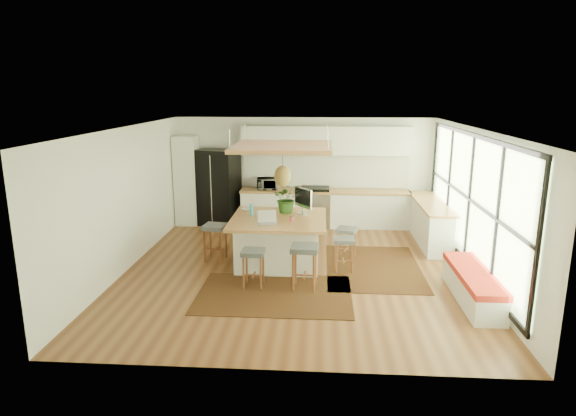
# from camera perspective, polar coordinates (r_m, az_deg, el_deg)

# --- Properties ---
(floor) EXTENTS (7.00, 7.00, 0.00)m
(floor) POSITION_cam_1_polar(r_m,az_deg,el_deg) (9.56, 1.00, -7.15)
(floor) COLOR brown
(floor) RESTS_ON ground
(ceiling) EXTENTS (7.00, 7.00, 0.00)m
(ceiling) POSITION_cam_1_polar(r_m,az_deg,el_deg) (8.96, 1.07, 9.21)
(ceiling) COLOR white
(ceiling) RESTS_ON ground
(wall_back) EXTENTS (6.50, 0.00, 6.50)m
(wall_back) POSITION_cam_1_polar(r_m,az_deg,el_deg) (12.60, 1.84, 4.29)
(wall_back) COLOR white
(wall_back) RESTS_ON ground
(wall_front) EXTENTS (6.50, 0.00, 6.50)m
(wall_front) POSITION_cam_1_polar(r_m,az_deg,el_deg) (5.81, -0.71, -6.89)
(wall_front) COLOR white
(wall_front) RESTS_ON ground
(wall_left) EXTENTS (0.00, 7.00, 7.00)m
(wall_left) POSITION_cam_1_polar(r_m,az_deg,el_deg) (9.87, -18.17, 1.01)
(wall_left) COLOR white
(wall_left) RESTS_ON ground
(wall_right) EXTENTS (0.00, 7.00, 7.00)m
(wall_right) POSITION_cam_1_polar(r_m,az_deg,el_deg) (9.58, 20.85, 0.42)
(wall_right) COLOR white
(wall_right) RESTS_ON ground
(window_wall) EXTENTS (0.10, 6.20, 2.60)m
(window_wall) POSITION_cam_1_polar(r_m,az_deg,el_deg) (9.56, 20.70, 0.72)
(window_wall) COLOR black
(window_wall) RESTS_ON wall_right
(pantry) EXTENTS (0.55, 0.60, 2.25)m
(pantry) POSITION_cam_1_polar(r_m,az_deg,el_deg) (12.77, -11.59, 3.12)
(pantry) COLOR white
(pantry) RESTS_ON floor
(back_counter_base) EXTENTS (4.20, 0.60, 0.88)m
(back_counter_base) POSITION_cam_1_polar(r_m,az_deg,el_deg) (12.46, 4.28, -0.12)
(back_counter_base) COLOR white
(back_counter_base) RESTS_ON floor
(back_counter_top) EXTENTS (4.24, 0.64, 0.05)m
(back_counter_top) POSITION_cam_1_polar(r_m,az_deg,el_deg) (12.36, 4.32, 1.95)
(back_counter_top) COLOR #AE723E
(back_counter_top) RESTS_ON back_counter_base
(backsplash) EXTENTS (4.20, 0.02, 0.80)m
(backsplash) POSITION_cam_1_polar(r_m,az_deg,el_deg) (12.57, 4.35, 4.24)
(backsplash) COLOR white
(backsplash) RESTS_ON wall_back
(upper_cabinets) EXTENTS (4.20, 0.34, 0.70)m
(upper_cabinets) POSITION_cam_1_polar(r_m,az_deg,el_deg) (12.31, 4.42, 7.79)
(upper_cabinets) COLOR white
(upper_cabinets) RESTS_ON wall_back
(range) EXTENTS (0.76, 0.62, 1.00)m
(range) POSITION_cam_1_polar(r_m,az_deg,el_deg) (12.45, 3.14, 0.17)
(range) COLOR #A5A5AA
(range) RESTS_ON floor
(right_counter_base) EXTENTS (0.60, 2.50, 0.88)m
(right_counter_base) POSITION_cam_1_polar(r_m,az_deg,el_deg) (11.59, 16.17, -1.68)
(right_counter_base) COLOR white
(right_counter_base) RESTS_ON floor
(right_counter_top) EXTENTS (0.64, 2.54, 0.05)m
(right_counter_top) POSITION_cam_1_polar(r_m,az_deg,el_deg) (11.48, 16.32, 0.53)
(right_counter_top) COLOR #AE723E
(right_counter_top) RESTS_ON right_counter_base
(window_bench) EXTENTS (0.52, 2.00, 0.50)m
(window_bench) POSITION_cam_1_polar(r_m,az_deg,el_deg) (8.71, 20.58, -8.42)
(window_bench) COLOR white
(window_bench) RESTS_ON floor
(ceiling_panel) EXTENTS (1.86, 1.86, 0.80)m
(ceiling_panel) POSITION_cam_1_polar(r_m,az_deg,el_deg) (9.45, -0.65, 5.47)
(ceiling_panel) COLOR #AE723E
(ceiling_panel) RESTS_ON ceiling
(rug_near) EXTENTS (2.60, 1.80, 0.01)m
(rug_near) POSITION_cam_1_polar(r_m,az_deg,el_deg) (8.47, -1.57, -9.93)
(rug_near) COLOR black
(rug_near) RESTS_ON floor
(rug_right) EXTENTS (1.80, 2.60, 0.01)m
(rug_right) POSITION_cam_1_polar(r_m,az_deg,el_deg) (9.81, 9.80, -6.76)
(rug_right) COLOR black
(rug_right) RESTS_ON floor
(fridge) EXTENTS (1.12, 0.97, 1.93)m
(fridge) POSITION_cam_1_polar(r_m,az_deg,el_deg) (12.63, -8.05, 2.22)
(fridge) COLOR black
(fridge) RESTS_ON floor
(island) EXTENTS (1.85, 1.85, 0.93)m
(island) POSITION_cam_1_polar(r_m,az_deg,el_deg) (9.78, -1.08, -3.78)
(island) COLOR #AE723E
(island) RESTS_ON floor
(stool_near_left) EXTENTS (0.41, 0.41, 0.67)m
(stool_near_left) POSITION_cam_1_polar(r_m,az_deg,el_deg) (8.69, -4.01, -6.84)
(stool_near_left) COLOR #474A4F
(stool_near_left) RESTS_ON floor
(stool_near_right) EXTENTS (0.49, 0.49, 0.78)m
(stool_near_right) POSITION_cam_1_polar(r_m,az_deg,el_deg) (8.59, 1.92, -7.07)
(stool_near_right) COLOR #474A4F
(stool_near_right) RESTS_ON floor
(stool_right_front) EXTENTS (0.39, 0.39, 0.65)m
(stool_right_front) POSITION_cam_1_polar(r_m,az_deg,el_deg) (9.44, 6.48, -5.21)
(stool_right_front) COLOR #474A4F
(stool_right_front) RESTS_ON floor
(stool_right_back) EXTENTS (0.48, 0.48, 0.66)m
(stool_right_back) POSITION_cam_1_polar(r_m,az_deg,el_deg) (10.09, 6.76, -3.98)
(stool_right_back) COLOR #474A4F
(stool_right_back) RESTS_ON floor
(stool_left_side) EXTENTS (0.50, 0.50, 0.74)m
(stool_left_side) POSITION_cam_1_polar(r_m,az_deg,el_deg) (10.09, -8.40, -4.04)
(stool_left_side) COLOR #474A4F
(stool_left_side) RESTS_ON floor
(laptop) EXTENTS (0.41, 0.43, 0.26)m
(laptop) POSITION_cam_1_polar(r_m,az_deg,el_deg) (9.17, -2.37, -1.16)
(laptop) COLOR #A5A5AA
(laptop) RESTS_ON island
(monitor) EXTENTS (0.52, 0.60, 0.55)m
(monitor) POSITION_cam_1_polar(r_m,az_deg,el_deg) (9.89, 1.76, 0.77)
(monitor) COLOR #A5A5AA
(monitor) RESTS_ON island
(microwave) EXTENTS (0.55, 0.34, 0.35)m
(microwave) POSITION_cam_1_polar(r_m,az_deg,el_deg) (12.41, -2.39, 2.97)
(microwave) COLOR #A5A5AA
(microwave) RESTS_ON back_counter_top
(island_plant) EXTENTS (0.66, 0.70, 0.47)m
(island_plant) POSITION_cam_1_polar(r_m,az_deg,el_deg) (10.01, -0.14, 0.78)
(island_plant) COLOR #1E4C19
(island_plant) RESTS_ON island
(island_bowl) EXTENTS (0.26, 0.26, 0.06)m
(island_bowl) POSITION_cam_1_polar(r_m,az_deg,el_deg) (10.22, -4.78, -0.19)
(island_bowl) COLOR silver
(island_bowl) RESTS_ON island
(island_bottle_0) EXTENTS (0.07, 0.07, 0.19)m
(island_bottle_0) POSITION_cam_1_polar(r_m,az_deg,el_deg) (9.79, -4.26, -0.40)
(island_bottle_0) COLOR #38B5E1
(island_bottle_0) RESTS_ON island
(island_bottle_1) EXTENTS (0.07, 0.07, 0.19)m
(island_bottle_1) POSITION_cam_1_polar(r_m,az_deg,el_deg) (9.52, -3.58, -0.78)
(island_bottle_1) COLOR silver
(island_bottle_1) RESTS_ON island
(island_bottle_2) EXTENTS (0.07, 0.07, 0.19)m
(island_bottle_2) POSITION_cam_1_polar(r_m,az_deg,el_deg) (9.32, 0.27, -1.07)
(island_bottle_2) COLOR #A4364E
(island_bottle_2) RESTS_ON island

